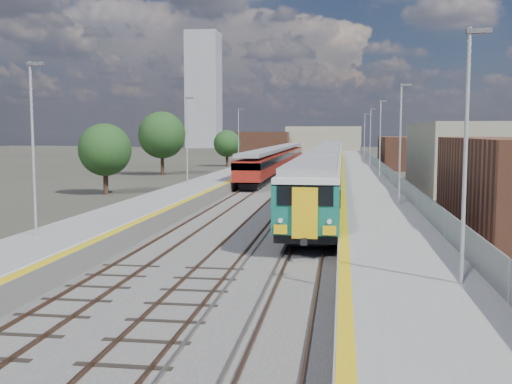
# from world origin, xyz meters

# --- Properties ---
(ground) EXTENTS (320.00, 320.00, 0.00)m
(ground) POSITION_xyz_m (0.00, 50.00, 0.00)
(ground) COLOR #47443A
(ground) RESTS_ON ground
(ballast_bed) EXTENTS (10.50, 155.00, 0.06)m
(ballast_bed) POSITION_xyz_m (-2.25, 52.50, 0.03)
(ballast_bed) COLOR #565451
(ballast_bed) RESTS_ON ground
(tracks) EXTENTS (8.96, 160.00, 0.17)m
(tracks) POSITION_xyz_m (-1.65, 54.18, 0.11)
(tracks) COLOR #4C3323
(tracks) RESTS_ON ground
(platform_right) EXTENTS (4.70, 155.00, 8.52)m
(platform_right) POSITION_xyz_m (5.28, 52.49, 0.54)
(platform_right) COLOR slate
(platform_right) RESTS_ON ground
(platform_left) EXTENTS (4.30, 155.00, 8.52)m
(platform_left) POSITION_xyz_m (-9.05, 52.49, 0.52)
(platform_left) COLOR slate
(platform_left) RESTS_ON ground
(buildings) EXTENTS (72.00, 185.50, 40.00)m
(buildings) POSITION_xyz_m (-18.12, 138.60, 10.70)
(buildings) COLOR brown
(buildings) RESTS_ON ground
(green_train) EXTENTS (2.98, 82.94, 3.28)m
(green_train) POSITION_xyz_m (1.50, 50.33, 2.31)
(green_train) COLOR black
(green_train) RESTS_ON ground
(red_train) EXTENTS (2.71, 55.04, 3.42)m
(red_train) POSITION_xyz_m (-5.50, 64.15, 2.02)
(red_train) COLOR black
(red_train) RESTS_ON ground
(tree_a) EXTENTS (4.65, 4.65, 6.30)m
(tree_a) POSITION_xyz_m (-17.68, 34.16, 3.96)
(tree_a) COLOR #382619
(tree_a) RESTS_ON ground
(tree_b) EXTENTS (6.02, 6.02, 8.16)m
(tree_b) POSITION_xyz_m (-19.84, 58.14, 5.14)
(tree_b) COLOR #382619
(tree_b) RESTS_ON ground
(tree_c) EXTENTS (4.32, 4.32, 5.86)m
(tree_c) POSITION_xyz_m (-15.27, 78.41, 3.69)
(tree_c) COLOR #382619
(tree_c) RESTS_ON ground
(tree_d) EXTENTS (4.11, 4.11, 5.57)m
(tree_d) POSITION_xyz_m (20.76, 63.04, 3.50)
(tree_d) COLOR #382619
(tree_d) RESTS_ON ground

